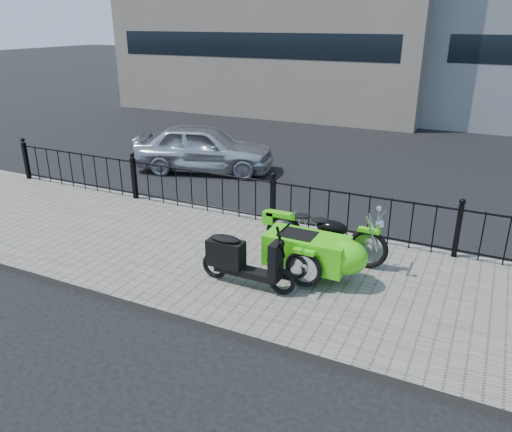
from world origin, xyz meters
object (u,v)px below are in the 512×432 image
at_px(motorcycle_sidecar, 320,249).
at_px(scooter, 241,260).
at_px(sedan_car, 204,148).
at_px(spare_tire, 286,261).

distance_m(motorcycle_sidecar, scooter, 1.29).
xyz_separation_m(motorcycle_sidecar, sedan_car, (-5.04, 4.68, 0.07)).
xyz_separation_m(motorcycle_sidecar, spare_tire, (-0.45, -0.35, -0.15)).
distance_m(spare_tire, sedan_car, 6.82).
height_order(motorcycle_sidecar, sedan_car, sedan_car).
bearing_deg(scooter, spare_tire, 38.83).
distance_m(motorcycle_sidecar, sedan_car, 6.88).
bearing_deg(scooter, motorcycle_sidecar, 38.58).
bearing_deg(motorcycle_sidecar, sedan_car, 137.14).
height_order(scooter, sedan_car, sedan_car).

